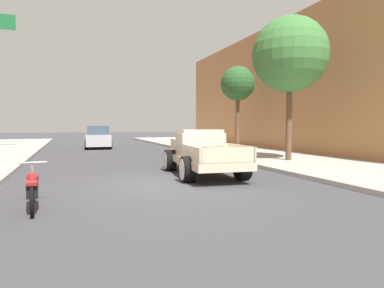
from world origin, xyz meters
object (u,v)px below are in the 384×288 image
hotrod_truck_cream (201,153)px  motorcycle_parked (32,188)px  street_tree_nearest (290,55)px  street_tree_second (238,84)px  car_background_silver (98,138)px

hotrod_truck_cream → motorcycle_parked: (-5.13, -3.54, -0.31)m
hotrod_truck_cream → street_tree_nearest: size_ratio=0.78×
hotrod_truck_cream → street_tree_second: (6.04, 9.13, 3.64)m
car_background_silver → street_tree_second: street_tree_second is taller
hotrod_truck_cream → car_background_silver: car_background_silver is taller
hotrod_truck_cream → car_background_silver: 15.30m
hotrod_truck_cream → car_background_silver: size_ratio=1.15×
hotrod_truck_cream → street_tree_second: street_tree_second is taller
hotrod_truck_cream → street_tree_nearest: 6.70m
hotrod_truck_cream → motorcycle_parked: 6.24m
hotrod_truck_cream → motorcycle_parked: size_ratio=2.37×
hotrod_truck_cream → street_tree_second: bearing=56.5°
car_background_silver → street_tree_nearest: size_ratio=0.68×
motorcycle_parked → street_tree_nearest: size_ratio=0.33×
hotrod_truck_cream → car_background_silver: (-2.45, 15.11, 0.01)m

